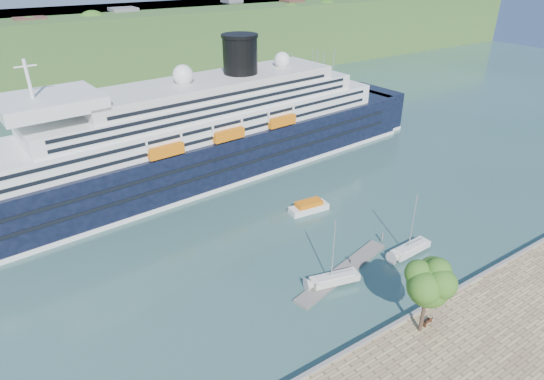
# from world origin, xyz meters

# --- Properties ---
(ground) EXTENTS (400.00, 400.00, 0.00)m
(ground) POSITION_xyz_m (0.00, 0.00, 0.00)
(ground) COLOR #2A4B45
(ground) RESTS_ON ground
(far_hillside) EXTENTS (400.00, 50.00, 24.00)m
(far_hillside) POSITION_xyz_m (0.00, 145.00, 12.00)
(far_hillside) COLOR #2A5220
(far_hillside) RESTS_ON ground
(quay_coping) EXTENTS (220.00, 0.50, 0.30)m
(quay_coping) POSITION_xyz_m (0.00, -0.20, 1.15)
(quay_coping) COLOR slate
(quay_coping) RESTS_ON promenade
(cruise_ship) EXTENTS (123.66, 27.49, 27.54)m
(cruise_ship) POSITION_xyz_m (-6.18, 53.02, 13.77)
(cruise_ship) COLOR black
(cruise_ship) RESTS_ON ground
(park_bench) EXTENTS (1.63, 0.85, 1.00)m
(park_bench) POSITION_xyz_m (-0.13, -2.23, 1.50)
(park_bench) COLOR #4D2616
(park_bench) RESTS_ON promenade
(promenade_tree) EXTENTS (6.59, 6.59, 10.92)m
(promenade_tree) POSITION_xyz_m (-1.64, -2.46, 6.46)
(promenade_tree) COLOR #305716
(promenade_tree) RESTS_ON promenade
(floating_pontoon) EXTENTS (19.53, 6.97, 0.43)m
(floating_pontoon) POSITION_xyz_m (-1.08, 12.02, 0.22)
(floating_pontoon) COLOR gray
(floating_pontoon) RESTS_ON ground
(sailboat_white_near) EXTENTS (8.05, 3.97, 10.02)m
(sailboat_white_near) POSITION_xyz_m (-3.84, 10.66, 5.01)
(sailboat_white_near) COLOR silver
(sailboat_white_near) RESTS_ON ground
(sailboat_white_far) EXTENTS (7.96, 2.50, 10.18)m
(sailboat_white_far) POSITION_xyz_m (10.65, 9.82, 5.09)
(sailboat_white_far) COLOR silver
(sailboat_white_far) RESTS_ON ground
(tender_launch) EXTENTS (7.57, 3.25, 2.03)m
(tender_launch) POSITION_xyz_m (5.68, 28.98, 1.02)
(tender_launch) COLOR orange
(tender_launch) RESTS_ON ground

